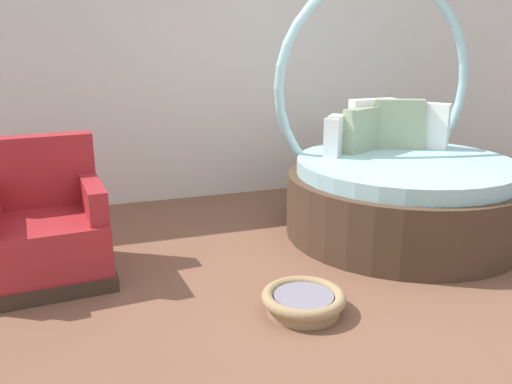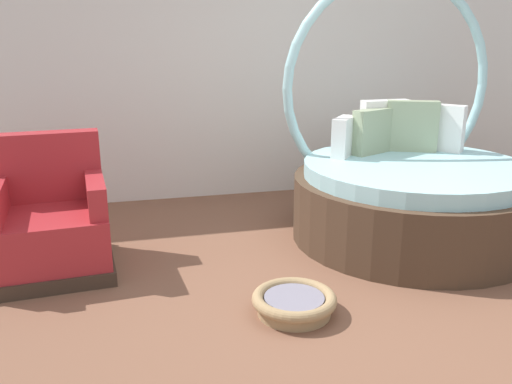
# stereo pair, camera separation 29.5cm
# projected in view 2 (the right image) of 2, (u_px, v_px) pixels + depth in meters

# --- Properties ---
(ground_plane) EXTENTS (8.00, 8.00, 0.02)m
(ground_plane) POSITION_uv_depth(u_px,v_px,m) (358.00, 302.00, 3.37)
(ground_plane) COLOR brown
(back_wall) EXTENTS (8.00, 0.12, 2.60)m
(back_wall) POSITION_uv_depth(u_px,v_px,m) (259.00, 67.00, 5.38)
(back_wall) COLOR silver
(back_wall) RESTS_ON ground_plane
(round_daybed) EXTENTS (1.92, 1.92, 2.14)m
(round_daybed) POSITION_uv_depth(u_px,v_px,m) (409.00, 186.00, 4.37)
(round_daybed) COLOR #473323
(round_daybed) RESTS_ON ground_plane
(red_armchair) EXTENTS (0.86, 0.86, 0.94)m
(red_armchair) POSITION_uv_depth(u_px,v_px,m) (50.00, 225.00, 3.75)
(red_armchair) COLOR #38281E
(red_armchair) RESTS_ON ground_plane
(pet_basket) EXTENTS (0.51, 0.51, 0.13)m
(pet_basket) POSITION_uv_depth(u_px,v_px,m) (294.00, 302.00, 3.20)
(pet_basket) COLOR #9E7F56
(pet_basket) RESTS_ON ground_plane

